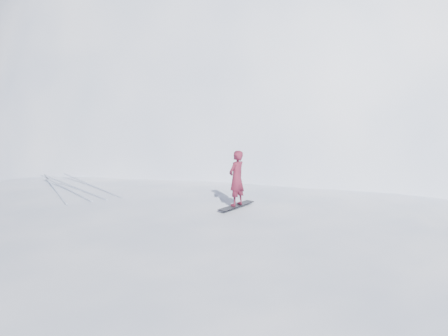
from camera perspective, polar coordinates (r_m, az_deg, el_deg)
The scene contains 8 objects.
ground at distance 14.08m, azimuth -9.98°, elevation -15.79°, with size 400.00×400.00×0.00m, color white.
near_ridge at distance 16.98m, azimuth -9.18°, elevation -11.18°, with size 36.00×28.00×4.80m, color white.
summit_peak at distance 46.16m, azimuth 8.92°, elevation 2.21°, with size 60.00×56.00×56.00m, color white.
peak_shoulder at distance 35.37m, azimuth -2.21°, elevation 0.01°, with size 28.00×24.00×18.00m, color white.
wind_bumps at distance 15.88m, azimuth -13.91°, elevation -12.87°, with size 16.00×14.40×1.00m.
snowboard at distance 14.28m, azimuth 1.64°, elevation -4.93°, with size 1.59×0.30×0.03m, color black.
snowboarder at distance 14.08m, azimuth 1.66°, elevation -1.34°, with size 0.66×0.43×1.80m, color maroon.
board_tracks at distance 18.29m, azimuth -19.53°, elevation -2.18°, with size 2.55×5.99×0.04m.
Camera 1 is at (-2.94, -12.36, 6.06)m, focal length 35.00 mm.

